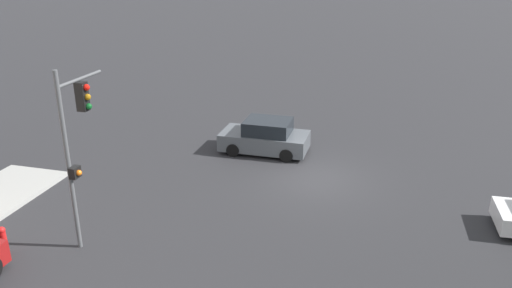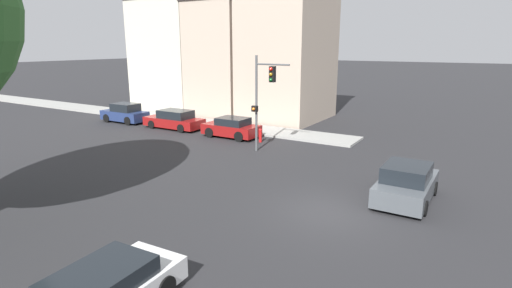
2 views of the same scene
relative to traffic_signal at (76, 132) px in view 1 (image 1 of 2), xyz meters
name	(u,v)px [view 1 (image 1 of 2)]	position (x,y,z in m)	size (l,w,h in m)	color
ground_plane	(314,179)	(-6.33, -6.55, -3.71)	(300.00, 300.00, 0.00)	#28282B
traffic_signal	(76,132)	(0.00, 0.00, 0.00)	(0.55, 2.33, 5.71)	#515456
crossing_car_0	(265,137)	(-3.65, -8.93, -2.98)	(4.04, 2.07, 1.58)	#4C5156
fire_hydrant	(3,239)	(2.08, 1.42, -3.22)	(0.22, 0.22, 0.92)	red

